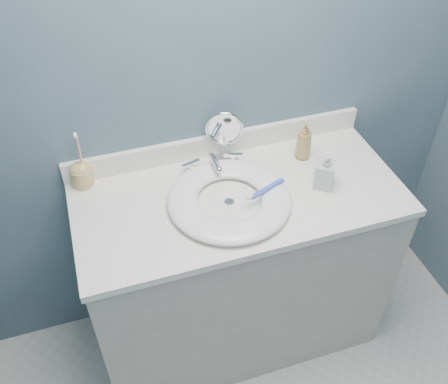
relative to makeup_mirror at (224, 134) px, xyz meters
name	(u,v)px	position (x,y,z in m)	size (l,w,h in m)	color
back_wall	(216,82)	(-0.01, 0.05, 0.20)	(2.20, 0.02, 2.40)	#475E6A
vanity_cabinet	(237,272)	(-0.01, -0.22, -0.57)	(1.20, 0.55, 0.85)	beige
countertop	(239,198)	(-0.01, -0.22, -0.13)	(1.22, 0.57, 0.03)	white
backsplash	(218,144)	(-0.01, 0.04, -0.07)	(1.22, 0.02, 0.09)	white
basin	(229,199)	(-0.06, -0.25, -0.10)	(0.45, 0.45, 0.04)	white
drain	(229,202)	(-0.06, -0.25, -0.12)	(0.04, 0.04, 0.01)	silver
faucet	(213,164)	(-0.06, -0.06, -0.09)	(0.25, 0.13, 0.07)	silver
makeup_mirror	(224,134)	(0.00, 0.00, 0.00)	(0.14, 0.08, 0.22)	silver
soap_bottle_amber	(304,140)	(0.30, -0.09, -0.04)	(0.06, 0.06, 0.16)	#A88A4C
soap_bottle_clear	(326,170)	(0.30, -0.27, -0.04)	(0.07, 0.07, 0.15)	silver
toothbrush_holder	(81,173)	(-0.55, 0.01, -0.07)	(0.08, 0.08, 0.23)	tan
toothbrush_lying	(266,189)	(0.07, -0.27, -0.08)	(0.17, 0.08, 0.02)	blue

